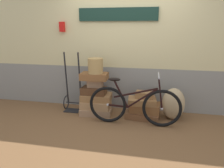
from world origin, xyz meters
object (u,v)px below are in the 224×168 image
at_px(wicker_basket, 95,66).
at_px(bicycle, 134,105).
at_px(suitcase_4, 95,83).
at_px(luggage_trolley, 73,97).
at_px(suitcase_0, 96,110).
at_px(suitcase_9, 145,95).
at_px(suitcase_1, 96,104).
at_px(suitcase_2, 96,97).
at_px(burlap_sack, 173,104).
at_px(suitcase_3, 94,91).
at_px(suitcase_8, 142,101).
at_px(suitcase_6, 143,114).
at_px(suitcase_5, 94,76).
at_px(suitcase_7, 145,107).

bearing_deg(wicker_basket, bicycle, -24.00).
height_order(suitcase_4, bicycle, bicycle).
bearing_deg(luggage_trolley, suitcase_0, -12.44).
distance_m(suitcase_0, suitcase_9, 1.04).
xyz_separation_m(suitcase_0, suitcase_1, (0.00, -0.02, 0.14)).
xyz_separation_m(wicker_basket, bicycle, (0.79, -0.35, -0.62)).
bearing_deg(suitcase_2, burlap_sack, -2.83).
distance_m(suitcase_2, suitcase_3, 0.15).
bearing_deg(suitcase_3, suitcase_4, 60.49).
bearing_deg(suitcase_1, luggage_trolley, 164.51).
distance_m(suitcase_2, suitcase_8, 0.92).
xyz_separation_m(suitcase_1, bicycle, (0.79, -0.33, 0.16)).
height_order(suitcase_9, wicker_basket, wicker_basket).
xyz_separation_m(wicker_basket, burlap_sack, (1.50, 0.04, -0.68)).
distance_m(suitcase_2, suitcase_6, 0.97).
height_order(luggage_trolley, bicycle, luggage_trolley).
bearing_deg(suitcase_2, wicker_basket, -103.81).
distance_m(suitcase_5, luggage_trolley, 0.70).
height_order(suitcase_8, bicycle, bicycle).
bearing_deg(suitcase_3, wicker_basket, 19.54).
bearing_deg(suitcase_8, suitcase_4, 172.51).
relative_size(suitcase_6, suitcase_9, 1.81).
xyz_separation_m(suitcase_6, suitcase_7, (0.04, 0.03, 0.14)).
bearing_deg(burlap_sack, suitcase_1, -177.66).
xyz_separation_m(luggage_trolley, bicycle, (1.32, -0.47, 0.08)).
relative_size(suitcase_2, suitcase_4, 1.99).
relative_size(wicker_basket, bicycle, 0.18).
distance_m(suitcase_1, bicycle, 0.87).
bearing_deg(suitcase_8, wicker_basket, 173.92).
distance_m(suitcase_4, suitcase_9, 1.00).
bearing_deg(suitcase_7, luggage_trolley, -179.53).
bearing_deg(luggage_trolley, suitcase_6, -5.01).
xyz_separation_m(suitcase_7, suitcase_9, (-0.01, -0.01, 0.26)).
height_order(suitcase_4, suitcase_7, suitcase_4).
distance_m(suitcase_0, suitcase_8, 0.96).
height_order(suitcase_4, suitcase_8, suitcase_4).
bearing_deg(suitcase_2, luggage_trolley, 166.15).
bearing_deg(suitcase_3, suitcase_6, 1.16).
height_order(suitcase_1, wicker_basket, wicker_basket).
bearing_deg(suitcase_8, suitcase_3, 174.80).
bearing_deg(suitcase_6, suitcase_7, 44.95).
bearing_deg(suitcase_2, suitcase_5, -178.98).
xyz_separation_m(suitcase_6, luggage_trolley, (-1.46, 0.13, 0.23)).
bearing_deg(suitcase_2, suitcase_7, -3.44).
relative_size(suitcase_0, suitcase_7, 1.09).
relative_size(suitcase_2, bicycle, 0.36).
relative_size(suitcase_1, suitcase_8, 1.10).
distance_m(suitcase_0, suitcase_2, 0.28).
bearing_deg(suitcase_1, suitcase_9, 1.75).
bearing_deg(suitcase_0, burlap_sack, -4.13).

